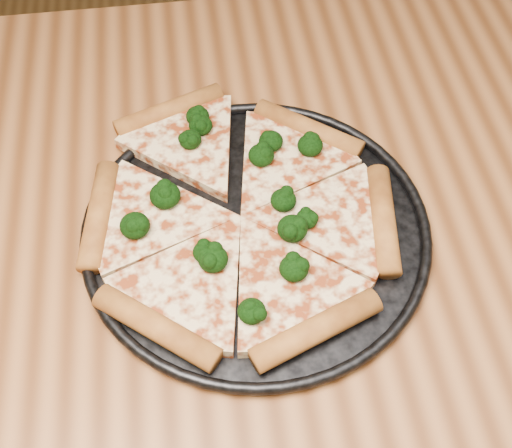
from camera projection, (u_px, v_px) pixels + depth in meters
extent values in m
cube|color=#97592E|center=(149.00, 286.00, 0.68)|extent=(1.20, 0.90, 0.04)
cube|color=brown|center=(451.00, 178.00, 1.26)|extent=(0.06, 0.06, 0.71)
cylinder|color=black|center=(256.00, 231.00, 0.70)|extent=(0.35, 0.35, 0.01)
torus|color=black|center=(256.00, 227.00, 0.69)|extent=(0.37, 0.37, 0.01)
cylinder|color=#B36C2C|center=(308.00, 129.00, 0.76)|extent=(0.12, 0.10, 0.03)
cylinder|color=#B36C2C|center=(169.00, 111.00, 0.78)|extent=(0.13, 0.07, 0.03)
cylinder|color=#B36C2C|center=(99.00, 215.00, 0.69)|extent=(0.05, 0.14, 0.03)
cylinder|color=#B36C2C|center=(157.00, 327.00, 0.61)|extent=(0.12, 0.10, 0.03)
cylinder|color=#B36C2C|center=(316.00, 330.00, 0.61)|extent=(0.13, 0.07, 0.03)
cylinder|color=#B36C2C|center=(383.00, 220.00, 0.69)|extent=(0.05, 0.14, 0.03)
ellipsoid|color=black|center=(252.00, 311.00, 0.61)|extent=(0.03, 0.03, 0.02)
ellipsoid|color=black|center=(213.00, 259.00, 0.65)|extent=(0.03, 0.03, 0.02)
ellipsoid|color=black|center=(201.00, 125.00, 0.75)|extent=(0.03, 0.03, 0.02)
ellipsoid|color=black|center=(198.00, 116.00, 0.76)|extent=(0.03, 0.03, 0.02)
ellipsoid|color=black|center=(190.00, 139.00, 0.74)|extent=(0.03, 0.03, 0.02)
ellipsoid|color=black|center=(283.00, 200.00, 0.69)|extent=(0.03, 0.03, 0.02)
ellipsoid|color=black|center=(294.00, 268.00, 0.64)|extent=(0.03, 0.03, 0.02)
ellipsoid|color=black|center=(205.00, 252.00, 0.65)|extent=(0.03, 0.03, 0.02)
ellipsoid|color=black|center=(165.00, 195.00, 0.69)|extent=(0.03, 0.03, 0.02)
ellipsoid|color=black|center=(271.00, 141.00, 0.74)|extent=(0.03, 0.03, 0.02)
ellipsoid|color=black|center=(261.00, 155.00, 0.72)|extent=(0.03, 0.03, 0.02)
ellipsoid|color=black|center=(307.00, 219.00, 0.68)|extent=(0.02, 0.02, 0.02)
ellipsoid|color=black|center=(135.00, 226.00, 0.67)|extent=(0.03, 0.03, 0.02)
ellipsoid|color=black|center=(292.00, 228.00, 0.67)|extent=(0.03, 0.03, 0.02)
ellipsoid|color=black|center=(310.00, 145.00, 0.73)|extent=(0.03, 0.03, 0.02)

